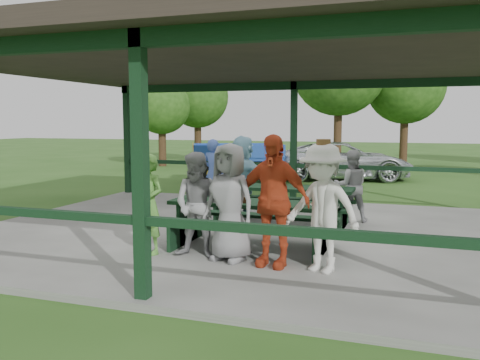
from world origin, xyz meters
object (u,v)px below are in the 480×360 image
at_px(spectator_lblue, 243,175).
at_px(spectator_grey, 351,186).
at_px(contestant_grey_left, 198,205).
at_px(contestant_grey_mid, 229,202).
at_px(contestant_red, 272,201).
at_px(farm_trailer, 238,162).
at_px(contestant_green, 148,204).
at_px(spectator_blue, 213,173).
at_px(contestant_white_fedora, 322,208).
at_px(pickup_truck, 343,161).
at_px(picnic_table_far, 283,200).
at_px(picnic_table_near, 252,219).

bearing_deg(spectator_lblue, spectator_grey, -157.03).
relative_size(contestant_grey_left, contestant_grey_mid, 0.92).
distance_m(contestant_red, spectator_grey, 3.64).
height_order(contestant_red, farm_trailer, contestant_red).
bearing_deg(spectator_lblue, contestant_red, 139.02).
bearing_deg(contestant_green, farm_trailer, 119.25).
height_order(spectator_blue, spectator_grey, spectator_blue).
distance_m(contestant_white_fedora, spectator_lblue, 4.39).
bearing_deg(contestant_green, contestant_grey_mid, 19.83).
bearing_deg(spectator_lblue, pickup_truck, -72.62).
bearing_deg(contestant_red, spectator_grey, 87.07).
relative_size(picnic_table_far, spectator_grey, 1.86).
relative_size(contestant_green, contestant_red, 0.83).
height_order(contestant_red, spectator_grey, contestant_red).
distance_m(picnic_table_far, spectator_grey, 1.43).
relative_size(picnic_table_far, contestant_white_fedora, 1.52).
distance_m(spectator_lblue, spectator_blue, 1.25).
distance_m(contestant_green, farm_trailer, 10.03).
height_order(picnic_table_near, spectator_blue, spectator_blue).
bearing_deg(contestant_grey_mid, contestant_grey_left, -166.45).
distance_m(contestant_grey_left, spectator_blue, 4.56).
height_order(picnic_table_near, picnic_table_far, same).
bearing_deg(spectator_lblue, contestant_green, 109.86).
distance_m(picnic_table_near, spectator_lblue, 3.02).
distance_m(contestant_green, contestant_grey_left, 0.80).
bearing_deg(contestant_grey_mid, contestant_red, 8.33).
distance_m(contestant_green, contestant_grey_mid, 1.30).
relative_size(contestant_red, spectator_lblue, 1.07).
relative_size(contestant_grey_left, farm_trailer, 0.39).
xyz_separation_m(picnic_table_near, spectator_blue, (-2.08, 3.54, 0.33)).
bearing_deg(spectator_lblue, contestant_grey_mid, 130.18).
xyz_separation_m(spectator_lblue, spectator_blue, (-0.99, 0.75, -0.05)).
bearing_deg(spectator_blue, picnic_table_far, 153.40).
bearing_deg(picnic_table_near, farm_trailer, 110.37).
height_order(contestant_white_fedora, spectator_lblue, contestant_white_fedora).
relative_size(picnic_table_far, contestant_grey_mid, 1.58).
bearing_deg(pickup_truck, contestant_white_fedora, 169.39).
xyz_separation_m(contestant_grey_left, contestant_white_fedora, (1.85, -0.15, 0.08)).
xyz_separation_m(contestant_red, pickup_truck, (-0.60, 11.93, -0.33)).
bearing_deg(contestant_white_fedora, farm_trailer, 133.99).
height_order(contestant_green, farm_trailer, contestant_green).
relative_size(spectator_blue, farm_trailer, 0.39).
relative_size(picnic_table_near, picnic_table_far, 0.97).
relative_size(contestant_grey_mid, pickup_truck, 0.35).
xyz_separation_m(picnic_table_near, contestant_green, (-1.39, -0.82, 0.29)).
height_order(spectator_lblue, farm_trailer, spectator_lblue).
relative_size(contestant_white_fedora, spectator_lblue, 1.04).
height_order(contestant_grey_mid, spectator_grey, contestant_grey_mid).
distance_m(picnic_table_far, pickup_truck, 9.07).
bearing_deg(contestant_grey_left, spectator_grey, 60.71).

